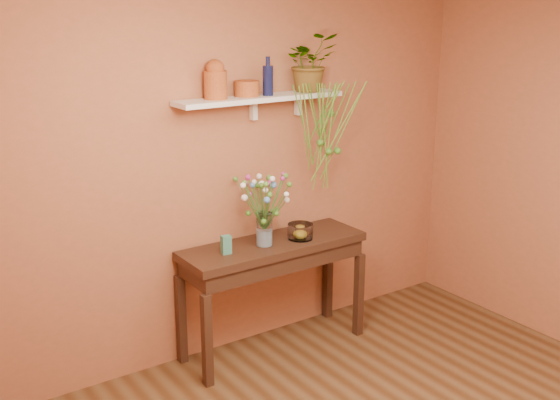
% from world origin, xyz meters
% --- Properties ---
extents(room, '(4.04, 4.04, 2.70)m').
position_xyz_m(room, '(0.00, 0.00, 1.35)').
color(room, brown).
rests_on(room, ground).
extents(sideboard, '(1.43, 0.46, 0.87)m').
position_xyz_m(sideboard, '(0.08, 1.75, 0.74)').
color(sideboard, '#3B1F14').
rests_on(sideboard, ground).
extents(wall_shelf, '(1.30, 0.24, 0.19)m').
position_xyz_m(wall_shelf, '(0.06, 1.87, 1.92)').
color(wall_shelf, white).
rests_on(wall_shelf, room).
extents(terracotta_jug, '(0.18, 0.18, 0.27)m').
position_xyz_m(terracotta_jug, '(-0.30, 1.89, 2.07)').
color(terracotta_jug, '#B15820').
rests_on(terracotta_jug, wall_shelf).
extents(terracotta_pot, '(0.22, 0.22, 0.11)m').
position_xyz_m(terracotta_pot, '(-0.04, 1.90, 1.99)').
color(terracotta_pot, '#B15820').
rests_on(terracotta_pot, wall_shelf).
extents(blue_bottle, '(0.08, 0.08, 0.27)m').
position_xyz_m(blue_bottle, '(0.10, 1.85, 2.05)').
color(blue_bottle, '#0F1337').
rests_on(blue_bottle, wall_shelf).
extents(spider_plant, '(0.44, 0.40, 0.43)m').
position_xyz_m(spider_plant, '(0.49, 1.87, 2.15)').
color(spider_plant, '#407722').
rests_on(spider_plant, wall_shelf).
extents(plant_fronds, '(0.60, 0.34, 0.83)m').
position_xyz_m(plant_fronds, '(0.53, 1.72, 1.66)').
color(plant_fronds, '#407722').
rests_on(plant_fronds, wall_shelf).
extents(glass_vase, '(0.12, 0.12, 0.25)m').
position_xyz_m(glass_vase, '(-0.02, 1.73, 0.97)').
color(glass_vase, white).
rests_on(glass_vase, sideboard).
extents(bouquet, '(0.49, 0.43, 0.41)m').
position_xyz_m(bouquet, '(-0.01, 1.74, 1.26)').
color(bouquet, '#386B28').
rests_on(bouquet, glass_vase).
extents(glass_bowl, '(0.19, 0.19, 0.11)m').
position_xyz_m(glass_bowl, '(0.29, 1.70, 0.92)').
color(glass_bowl, white).
rests_on(glass_bowl, sideboard).
extents(lemon, '(0.07, 0.07, 0.07)m').
position_xyz_m(lemon, '(0.29, 1.70, 0.91)').
color(lemon, gold).
rests_on(lemon, glass_bowl).
extents(carton, '(0.07, 0.06, 0.13)m').
position_xyz_m(carton, '(-0.34, 1.73, 0.93)').
color(carton, teal).
rests_on(carton, sideboard).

